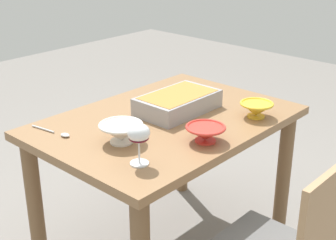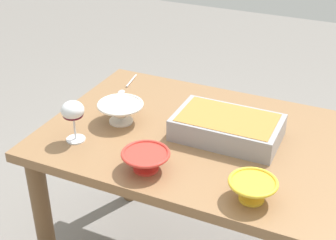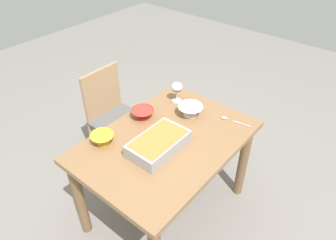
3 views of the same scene
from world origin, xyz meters
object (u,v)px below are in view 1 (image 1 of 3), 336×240
Objects in this scene: small_bowl at (206,133)px; serving_spoon at (58,133)px; serving_bowl at (256,109)px; dining_table at (167,142)px; wine_glass at (139,136)px; casserole_dish at (178,102)px; mixing_bowl at (121,132)px.

small_bowl is 0.64m from serving_spoon.
serving_spoon is at bearing -34.85° from serving_bowl.
serving_spoon reaches higher than dining_table.
serving_bowl is (-0.38, 0.01, 0.00)m from small_bowl.
dining_table is 0.53m from wine_glass.
casserole_dish is at bearing -168.22° from dining_table.
casserole_dish is 0.59m from serving_spoon.
serving_bowl is at bearing 174.79° from wine_glass.
serving_bowl reaches higher than small_bowl.
serving_bowl is at bearing 179.10° from small_bowl.
serving_bowl is (-0.62, 0.26, -0.01)m from mixing_bowl.
dining_table is at bearing -172.75° from mixing_bowl.
casserole_dish reaches higher than serving_bowl.
small_bowl is (0.08, 0.29, 0.16)m from dining_table.
wine_glass reaches higher than serving_spoon.
casserole_dish reaches higher than small_bowl.
small_bowl is (0.19, 0.32, -0.01)m from casserole_dish.
dining_table is at bearing -105.57° from small_bowl.
dining_table is 7.02× the size of small_bowl.
casserole_dish reaches higher than dining_table.
serving_spoon is at bearing -54.20° from small_bowl.
dining_table is 0.45m from serving_bowl.
serving_spoon is at bearing -63.58° from mixing_bowl.
small_bowl reaches higher than serving_spoon.
dining_table is 0.52m from serving_spoon.
dining_table is 0.35m from small_bowl.
small_bowl is at bearing 133.65° from mixing_bowl.
wine_glass is at bearing 65.81° from mixing_bowl.
dining_table is at bearing 11.78° from casserole_dish.
small_bowl is 0.76× the size of serving_spoon.
casserole_dish is (-0.51, -0.26, -0.07)m from wine_glass.
casserole_dish is 0.37m from small_bowl.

